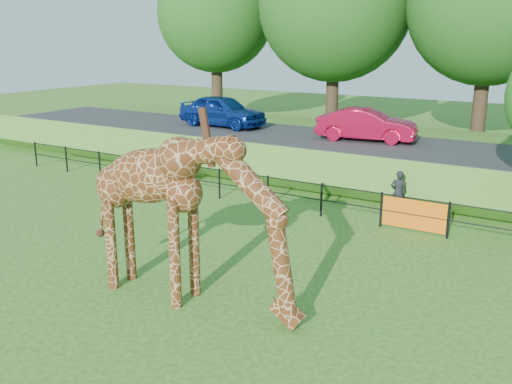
% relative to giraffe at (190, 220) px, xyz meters
% --- Properties ---
extents(ground, '(90.00, 90.00, 0.00)m').
position_rel_giraffe_xyz_m(ground, '(-0.25, -0.92, -1.90)').
color(ground, '#236419').
rests_on(ground, ground).
extents(giraffe, '(5.35, 1.15, 3.80)m').
position_rel_giraffe_xyz_m(giraffe, '(0.00, 0.00, 0.00)').
color(giraffe, '#572A11').
rests_on(giraffe, ground).
extents(perimeter_fence, '(28.07, 0.10, 1.10)m').
position_rel_giraffe_xyz_m(perimeter_fence, '(-0.25, 7.08, -1.35)').
color(perimeter_fence, black).
rests_on(perimeter_fence, ground).
extents(embankment, '(40.00, 9.00, 1.30)m').
position_rel_giraffe_xyz_m(embankment, '(-0.25, 14.58, -1.25)').
color(embankment, '#236419').
rests_on(embankment, ground).
extents(road, '(40.00, 5.00, 0.12)m').
position_rel_giraffe_xyz_m(road, '(-0.25, 13.08, -0.54)').
color(road, '#28282A').
rests_on(road, embankment).
extents(car_blue, '(4.51, 2.07, 1.50)m').
position_rel_giraffe_xyz_m(car_blue, '(-8.52, 13.43, 0.27)').
color(car_blue, '#123399').
rests_on(car_blue, road).
extents(car_red, '(4.23, 2.02, 1.34)m').
position_rel_giraffe_xyz_m(car_red, '(-1.22, 13.39, 0.19)').
color(car_red, '#AD0C31').
rests_on(car_red, road).
extents(visitor, '(0.62, 0.54, 1.45)m').
position_rel_giraffe_xyz_m(visitor, '(1.76, 8.65, -1.18)').
color(visitor, black).
rests_on(visitor, ground).
extents(bg_tree_line, '(37.30, 8.80, 11.82)m').
position_rel_giraffe_xyz_m(bg_tree_line, '(1.64, 21.08, 5.29)').
color(bg_tree_line, black).
rests_on(bg_tree_line, ground).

